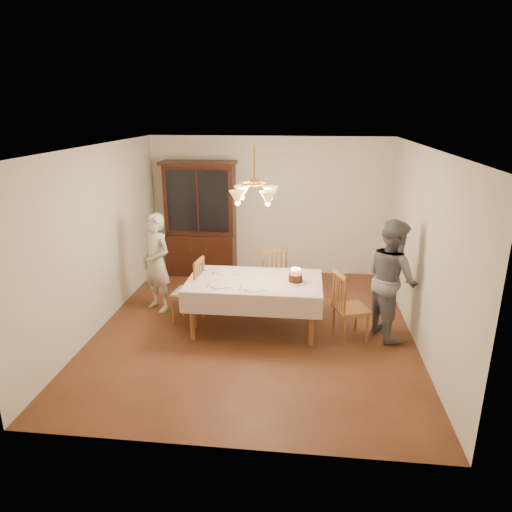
# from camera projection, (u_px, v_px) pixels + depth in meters

# --- Properties ---
(ground) EXTENTS (5.00, 5.00, 0.00)m
(ground) POSITION_uv_depth(u_px,v_px,m) (255.00, 328.00, 6.70)
(ground) COLOR #532917
(ground) RESTS_ON ground
(room_shell) EXTENTS (5.00, 5.00, 5.00)m
(room_shell) POSITION_uv_depth(u_px,v_px,m) (254.00, 224.00, 6.21)
(room_shell) COLOR white
(room_shell) RESTS_ON ground
(dining_table) EXTENTS (1.90, 1.10, 0.76)m
(dining_table) POSITION_uv_depth(u_px,v_px,m) (254.00, 285.00, 6.49)
(dining_table) COLOR brown
(dining_table) RESTS_ON ground
(china_hutch) EXTENTS (1.38, 0.54, 2.16)m
(china_hutch) POSITION_uv_depth(u_px,v_px,m) (201.00, 221.00, 8.65)
(china_hutch) COLOR black
(china_hutch) RESTS_ON ground
(chair_far_side) EXTENTS (0.54, 0.53, 1.00)m
(chair_far_side) POSITION_uv_depth(u_px,v_px,m) (272.00, 278.00, 7.42)
(chair_far_side) COLOR brown
(chair_far_side) RESTS_ON ground
(chair_left_end) EXTENTS (0.47, 0.49, 1.00)m
(chair_left_end) POSITION_uv_depth(u_px,v_px,m) (189.00, 294.00, 6.78)
(chair_left_end) COLOR brown
(chair_left_end) RESTS_ON ground
(chair_right_end) EXTENTS (0.54, 0.55, 1.00)m
(chair_right_end) POSITION_uv_depth(u_px,v_px,m) (350.00, 309.00, 6.27)
(chair_right_end) COLOR brown
(chair_right_end) RESTS_ON ground
(elderly_woman) EXTENTS (0.68, 0.63, 1.56)m
(elderly_woman) POSITION_uv_depth(u_px,v_px,m) (156.00, 263.00, 7.11)
(elderly_woman) COLOR beige
(elderly_woman) RESTS_ON ground
(adult_in_grey) EXTENTS (0.89, 0.99, 1.68)m
(adult_in_grey) POSITION_uv_depth(u_px,v_px,m) (391.00, 279.00, 6.29)
(adult_in_grey) COLOR slate
(adult_in_grey) RESTS_ON ground
(birthday_cake) EXTENTS (0.30, 0.30, 0.20)m
(birthday_cake) POSITION_uv_depth(u_px,v_px,m) (295.00, 278.00, 6.37)
(birthday_cake) COLOR white
(birthday_cake) RESTS_ON dining_table
(place_setting_near_left) EXTENTS (0.38, 0.23, 0.02)m
(place_setting_near_left) POSITION_uv_depth(u_px,v_px,m) (220.00, 286.00, 6.23)
(place_setting_near_left) COLOR white
(place_setting_near_left) RESTS_ON dining_table
(place_setting_near_right) EXTENTS (0.42, 0.27, 0.02)m
(place_setting_near_right) POSITION_uv_depth(u_px,v_px,m) (254.00, 288.00, 6.14)
(place_setting_near_right) COLOR white
(place_setting_near_right) RESTS_ON dining_table
(place_setting_far_left) EXTENTS (0.39, 0.24, 0.02)m
(place_setting_far_left) POSITION_uv_depth(u_px,v_px,m) (226.00, 272.00, 6.74)
(place_setting_far_left) COLOR white
(place_setting_far_left) RESTS_ON dining_table
(chandelier) EXTENTS (0.62, 0.62, 0.73)m
(chandelier) POSITION_uv_depth(u_px,v_px,m) (254.00, 195.00, 6.09)
(chandelier) COLOR #BF8C3F
(chandelier) RESTS_ON ground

